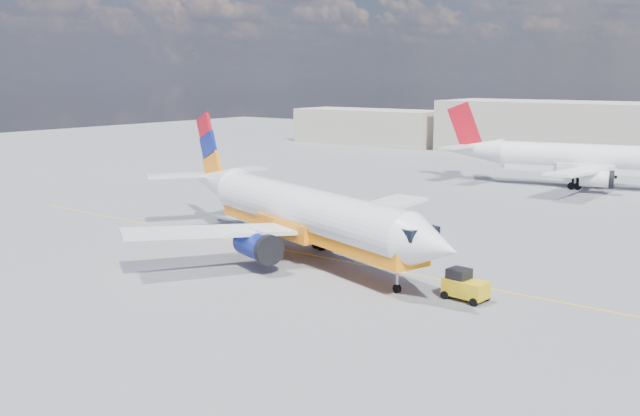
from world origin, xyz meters
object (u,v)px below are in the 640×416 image
Objects in this scene: main_jet at (300,212)px; gse_tug at (464,286)px; second_jet at (586,160)px; traffic_cone at (245,247)px.

main_jet is 12.12× the size of gse_tug.
main_jet is at bearing -110.42° from second_jet.
main_jet is 42.16m from second_jet.
traffic_cone is at bearing -115.37° from second_jet.
traffic_cone is (-9.93, -42.83, -2.70)m from second_jet.
gse_tug is 4.04× the size of traffic_cone.
second_jet reaches higher than gse_tug.
main_jet is 1.00× the size of second_jet.
gse_tug reaches higher than traffic_cone.
second_jet is 12.08× the size of gse_tug.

